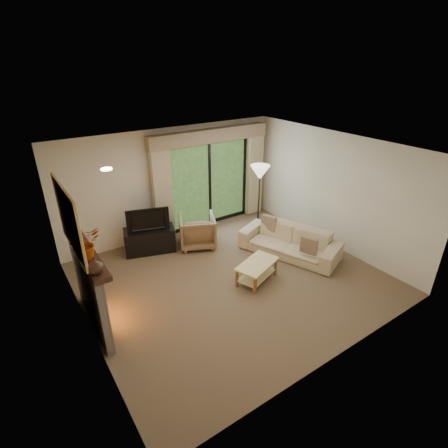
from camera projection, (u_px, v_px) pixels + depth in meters
floor at (232, 279)px, 7.00m from camera, size 5.50×5.50×0.00m
ceiling at (234, 150)px, 5.86m from camera, size 5.50×5.50×0.00m
wall_back at (172, 183)px, 8.30m from camera, size 5.00×0.00×5.00m
wall_front at (343, 288)px, 4.57m from camera, size 5.00×0.00×5.00m
wall_left at (78, 265)px, 5.05m from camera, size 0.00×5.00×5.00m
wall_right at (333, 191)px, 7.81m from camera, size 0.00×5.00×5.00m
fireplace at (90, 290)px, 5.53m from camera, size 0.24×1.70×1.37m
mirror at (69, 219)px, 4.93m from camera, size 0.07×1.45×1.02m
sliding_door at (209, 184)px, 8.85m from camera, size 2.26×0.10×2.16m
curtain_left at (162, 192)px, 8.05m from camera, size 0.45×0.18×2.35m
curtain_right at (254, 172)px, 9.40m from camera, size 0.45×0.18×2.35m
cornice at (210, 136)px, 8.25m from camera, size 3.20×0.24×0.32m
media_console at (150, 240)px, 7.88m from camera, size 1.20×0.81×0.55m
tv at (148, 218)px, 7.64m from camera, size 0.91×0.39×0.53m
armchair at (197, 231)px, 8.08m from camera, size 1.07×1.08×0.75m
sofa at (289, 241)px, 7.74m from camera, size 1.60×2.33×0.63m
pillow_near at (309, 246)px, 7.14m from camera, size 0.22×0.36×0.35m
pillow_far at (269, 223)px, 8.07m from camera, size 0.22×0.37×0.36m
coffee_table at (257, 272)px, 6.86m from camera, size 1.02×0.77×0.41m
floor_lamp at (259, 200)px, 8.47m from camera, size 0.53×0.53×1.73m
vase at (95, 265)px, 4.71m from camera, size 0.28×0.28×0.24m
branches at (84, 243)px, 5.00m from camera, size 0.52×0.48×0.49m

